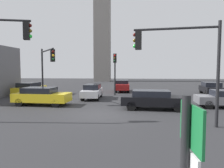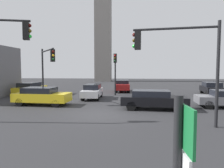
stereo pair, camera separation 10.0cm
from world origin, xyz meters
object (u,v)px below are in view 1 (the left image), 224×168
Objects in this scene: traffic_light_0 at (47,63)px; car_6 at (92,91)px; traffic_light_3 at (115,66)px; car_0 at (42,96)px; car_1 at (30,88)px; car_3 at (122,85)px; car_2 at (153,99)px; traffic_light_2 at (4,48)px; traffic_light_1 at (178,52)px; car_4 at (211,88)px.

car_6 is at bearing 88.08° from traffic_light_0.
traffic_light_3 is 9.12m from car_0.
car_1 is 1.10× the size of car_6.
car_3 is at bearing 177.82° from traffic_light_3.
car_2 is at bearing 39.24° from traffic_light_0.
car_0 is (-0.23, 5.32, -3.35)m from traffic_light_2.
traffic_light_1 reaches higher than car_1.
traffic_light_3 is 4.67m from car_3.
traffic_light_2 is 10.30m from car_2.
traffic_light_3 is at bearing -11.28° from car_3.
traffic_light_2 reaches higher than traffic_light_1.
car_3 is at bearing 63.52° from car_0.
traffic_light_1 is 1.24× the size of car_3.
traffic_light_3 reaches higher than car_4.
car_2 is at bearing -33.47° from car_4.
traffic_light_2 is 13.28m from traffic_light_3.
traffic_light_0 is 1.06× the size of traffic_light_3.
car_3 reaches higher than car_0.
traffic_light_0 reaches higher than car_2.
traffic_light_1 is 18.36m from car_1.
car_4 is (6.85, 13.68, -3.07)m from traffic_light_1.
traffic_light_1 is at bearing -76.09° from car_2.
traffic_light_0 is at bearing 98.53° from car_0.
car_0 is at bearing -42.11° from car_6.
traffic_light_0 is 12.00m from traffic_light_1.
car_3 is 10.62m from car_4.
car_6 reaches higher than car_1.
car_2 is 12.05m from car_4.
traffic_light_0 reaches higher than car_6.
car_4 is at bearing 105.38° from traffic_light_3.
traffic_light_1 is 1.21× the size of car_4.
traffic_light_3 is (5.65, 5.17, -0.25)m from traffic_light_0.
car_0 is at bearing 178.40° from car_2.
traffic_light_2 is 10.43m from car_6.
traffic_light_2 is (0.39, -7.00, 0.61)m from traffic_light_0.
traffic_light_1 is at bearing -13.64° from traffic_light_2.
car_1 is (-4.19, 6.43, -0.03)m from car_0.
car_1 is (-9.69, -0.42, -2.52)m from traffic_light_3.
traffic_light_0 is at bearing -36.75° from car_3.
traffic_light_3 is 1.05× the size of car_4.
traffic_light_3 is at bearing -83.80° from car_1.
car_6 is (-13.05, -4.45, -0.01)m from car_4.
traffic_light_1 is at bearing -21.07° from car_4.
car_0 is 8.96m from car_2.
car_0 reaches higher than car_1.
traffic_light_3 is (-4.16, 12.06, -0.58)m from traffic_light_1.
traffic_light_3 is at bearing 52.37° from traffic_light_2.
car_3 is at bearing 110.48° from traffic_light_0.
car_6 is at bearing 142.21° from car_2.
car_6 is (7.64, -2.41, 0.01)m from car_1.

